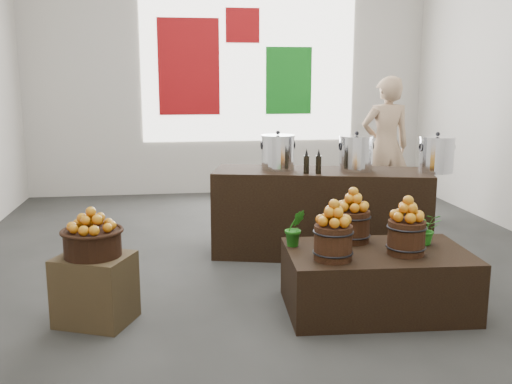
{
  "coord_description": "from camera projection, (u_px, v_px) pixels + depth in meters",
  "views": [
    {
      "loc": [
        -0.83,
        -5.16,
        1.73
      ],
      "look_at": [
        -0.15,
        -0.4,
        0.77
      ],
      "focal_mm": 40.0,
      "sensor_mm": 36.0,
      "label": 1
    }
  ],
  "objects": [
    {
      "name": "ground",
      "position": [
        266.0,
        262.0,
        5.47
      ],
      "size": [
        7.0,
        7.0,
        0.0
      ],
      "primitive_type": "plane",
      "color": "#323230",
      "rests_on": "ground"
    },
    {
      "name": "back_wall",
      "position": [
        229.0,
        60.0,
        8.47
      ],
      "size": [
        6.0,
        0.04,
        4.0
      ],
      "primitive_type": "cube",
      "color": "beige",
      "rests_on": "ground"
    },
    {
      "name": "back_opening",
      "position": [
        249.0,
        60.0,
        8.5
      ],
      "size": [
        3.2,
        0.02,
        2.4
      ],
      "primitive_type": "cube",
      "color": "white",
      "rests_on": "back_wall"
    },
    {
      "name": "deco_red_left",
      "position": [
        189.0,
        67.0,
        8.38
      ],
      "size": [
        0.9,
        0.04,
        1.4
      ],
      "primitive_type": "cube",
      "color": "maroon",
      "rests_on": "back_wall"
    },
    {
      "name": "deco_green_right",
      "position": [
        289.0,
        81.0,
        8.63
      ],
      "size": [
        0.7,
        0.04,
        1.0
      ],
      "primitive_type": "cube",
      "color": "#117319",
      "rests_on": "back_wall"
    },
    {
      "name": "deco_red_upper",
      "position": [
        243.0,
        25.0,
        8.38
      ],
      "size": [
        0.5,
        0.04,
        0.5
      ],
      "primitive_type": "cube",
      "color": "maroon",
      "rests_on": "back_wall"
    },
    {
      "name": "crate",
      "position": [
        95.0,
        289.0,
        4.08
      ],
      "size": [
        0.62,
        0.57,
        0.5
      ],
      "primitive_type": "cube",
      "rotation": [
        0.0,
        0.0,
        -0.4
      ],
      "color": "#4E3C24",
      "rests_on": "ground"
    },
    {
      "name": "wicker_basket",
      "position": [
        93.0,
        243.0,
        4.01
      ],
      "size": [
        0.4,
        0.4,
        0.18
      ],
      "primitive_type": "cylinder",
      "color": "black",
      "rests_on": "crate"
    },
    {
      "name": "apples_in_basket",
      "position": [
        91.0,
        219.0,
        3.98
      ],
      "size": [
        0.31,
        0.31,
        0.17
      ],
      "primitive_type": null,
      "color": "#9E1605",
      "rests_on": "wicker_basket"
    },
    {
      "name": "display_table",
      "position": [
        376.0,
        280.0,
        4.31
      ],
      "size": [
        1.4,
        0.91,
        0.47
      ],
      "primitive_type": "cube",
      "rotation": [
        0.0,
        0.0,
        -0.06
      ],
      "color": "black",
      "rests_on": "ground"
    },
    {
      "name": "apple_bucket_front_left",
      "position": [
        333.0,
        243.0,
        4.02
      ],
      "size": [
        0.27,
        0.27,
        0.25
      ],
      "primitive_type": "cylinder",
      "color": "#3B1D10",
      "rests_on": "display_table"
    },
    {
      "name": "apples_in_bucket_front_left",
      "position": [
        334.0,
        213.0,
        3.98
      ],
      "size": [
        0.2,
        0.2,
        0.18
      ],
      "primitive_type": null,
      "color": "#9E1605",
      "rests_on": "apple_bucket_front_left"
    },
    {
      "name": "apple_bucket_front_right",
      "position": [
        406.0,
        238.0,
        4.15
      ],
      "size": [
        0.27,
        0.27,
        0.25
      ],
      "primitive_type": "cylinder",
      "color": "#3B1D10",
      "rests_on": "display_table"
    },
    {
      "name": "apples_in_bucket_front_right",
      "position": [
        408.0,
        209.0,
        4.11
      ],
      "size": [
        0.2,
        0.2,
        0.18
      ],
      "primitive_type": null,
      "color": "#9E1605",
      "rests_on": "apple_bucket_front_right"
    },
    {
      "name": "apple_bucket_rear",
      "position": [
        352.0,
        226.0,
        4.47
      ],
      "size": [
        0.27,
        0.27,
        0.25
      ],
      "primitive_type": "cylinder",
      "color": "#3B1D10",
      "rests_on": "display_table"
    },
    {
      "name": "apples_in_bucket_rear",
      "position": [
        353.0,
        199.0,
        4.43
      ],
      "size": [
        0.2,
        0.2,
        0.18
      ],
      "primitive_type": null,
      "color": "#9E1605",
      "rests_on": "apple_bucket_rear"
    },
    {
      "name": "herb_garnish_right",
      "position": [
        425.0,
        229.0,
        4.4
      ],
      "size": [
        0.25,
        0.23,
        0.25
      ],
      "primitive_type": "imported",
      "rotation": [
        0.0,
        0.0,
        -0.15
      ],
      "color": "#1D6B16",
      "rests_on": "display_table"
    },
    {
      "name": "herb_garnish_left",
      "position": [
        295.0,
        228.0,
        4.35
      ],
      "size": [
        0.17,
        0.15,
        0.29
      ],
      "primitive_type": "imported",
      "rotation": [
        0.0,
        0.0,
        0.12
      ],
      "color": "#1D6B16",
      "rests_on": "display_table"
    },
    {
      "name": "counter",
      "position": [
        320.0,
        213.0,
        5.64
      ],
      "size": [
        2.18,
        1.15,
        0.85
      ],
      "primitive_type": "cube",
      "rotation": [
        0.0,
        0.0,
        -0.25
      ],
      "color": "black",
      "rests_on": "ground"
    },
    {
      "name": "stock_pot_left",
      "position": [
        278.0,
        153.0,
        5.57
      ],
      "size": [
        0.32,
        0.32,
        0.32
      ],
      "primitive_type": "cylinder",
      "color": "silver",
      "rests_on": "counter"
    },
    {
      "name": "stock_pot_center",
      "position": [
        356.0,
        154.0,
        5.5
      ],
      "size": [
        0.32,
        0.32,
        0.32
      ],
      "primitive_type": "cylinder",
      "color": "silver",
      "rests_on": "counter"
    },
    {
      "name": "stock_pot_right",
      "position": [
        436.0,
        155.0,
        5.42
      ],
      "size": [
        0.32,
        0.32,
        0.32
      ],
      "primitive_type": "cylinder",
      "color": "silver",
      "rests_on": "counter"
    },
    {
      "name": "oil_cruets",
      "position": [
        322.0,
        161.0,
        5.33
      ],
      "size": [
        0.16,
        0.09,
        0.24
      ],
      "primitive_type": null,
      "rotation": [
        0.0,
        0.0,
        -0.25
      ],
      "color": "black",
      "rests_on": "counter"
    },
    {
      "name": "shopper",
      "position": [
        385.0,
        146.0,
        7.29
      ],
      "size": [
        0.65,
        0.44,
        1.77
      ],
      "primitive_type": "imported",
      "rotation": [
        0.0,
        0.0,
        3.16
      ],
      "color": "tan",
      "rests_on": "ground"
    }
  ]
}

